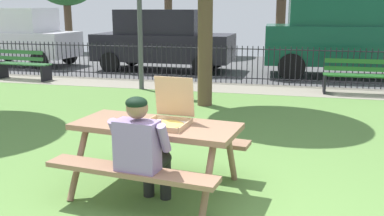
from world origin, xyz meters
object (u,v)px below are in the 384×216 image
adult_at_table (142,148)px  parked_car_left (163,39)px  parked_car_center (349,32)px  park_bench_center (359,77)px  picnic_table_foreground (156,139)px  pizza_slice_on_table (131,123)px  parked_car_far_left (21,37)px  park_bench_left (23,65)px  pizza_box_open (169,116)px

adult_at_table → parked_car_left: size_ratio=0.27×
parked_car_left → parked_car_center: 5.63m
park_bench_center → parked_car_center: 2.85m
picnic_table_foreground → pizza_slice_on_table: bearing=-162.8°
picnic_table_foreground → parked_car_far_left: bearing=131.5°
park_bench_left → parked_car_center: size_ratio=0.34×
picnic_table_foreground → adult_at_table: 0.51m
pizza_box_open → park_bench_left: pizza_box_open is taller
pizza_slice_on_table → adult_at_table: (0.28, -0.43, -0.12)m
park_bench_center → picnic_table_foreground: bearing=-114.5°
pizza_box_open → park_bench_center: size_ratio=0.33×
pizza_box_open → park_bench_center: 6.89m
pizza_slice_on_table → parked_car_far_left: 11.94m
park_bench_center → parked_car_left: size_ratio=0.36×
park_bench_center → parked_car_center: (-0.03, 2.71, 0.89)m
picnic_table_foreground → pizza_slice_on_table: (-0.25, -0.08, 0.18)m
pizza_box_open → adult_at_table: pizza_box_open is taller
adult_at_table → parked_car_far_left: size_ratio=0.30×
pizza_box_open → pizza_slice_on_table: size_ratio=2.15×
parked_car_center → parked_car_left: bearing=180.0°
park_bench_center → parked_car_left: bearing=154.4°
picnic_table_foreground → adult_at_table: (0.03, -0.51, 0.06)m
pizza_box_open → parked_car_left: bearing=108.0°
adult_at_table → park_bench_left: adult_at_table is taller
park_bench_left → adult_at_table: bearing=-48.2°
adult_at_table → park_bench_left: (-6.10, 6.82, -0.24)m
pizza_box_open → park_bench_left: (-6.23, 6.32, -0.45)m
picnic_table_foreground → pizza_box_open: (0.15, -0.01, 0.27)m
pizza_slice_on_table → parked_car_left: 9.45m
picnic_table_foreground → park_bench_center: bearing=65.5°
parked_car_far_left → parked_car_center: 10.83m
park_bench_center → parked_car_far_left: 11.21m
picnic_table_foreground → pizza_box_open: bearing=-2.0°
adult_at_table → park_bench_center: (2.85, 6.82, -0.24)m
pizza_slice_on_table → parked_car_left: size_ratio=0.06×
park_bench_left → parked_car_center: bearing=16.9°
pizza_slice_on_table → adult_at_table: bearing=-56.9°
picnic_table_foreground → parked_car_far_left: size_ratio=0.49×
park_bench_left → parked_car_far_left: 3.37m
picnic_table_foreground → pizza_slice_on_table: pizza_slice_on_table is taller
park_bench_left → parked_car_far_left: (-1.91, 2.71, 0.59)m
pizza_box_open → adult_at_table: (-0.13, -0.50, -0.21)m
picnic_table_foreground → parked_car_center: 9.49m
parked_car_far_left → parked_car_left: (5.21, 0.00, -0.01)m
adult_at_table → park_bench_left: 9.15m
adult_at_table → park_bench_left: bearing=131.8°
pizza_box_open → parked_car_left: parked_car_left is taller
pizza_box_open → pizza_slice_on_table: pizza_box_open is taller
pizza_slice_on_table → parked_car_left: bearing=105.5°
parked_car_center → pizza_box_open: bearing=-106.6°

